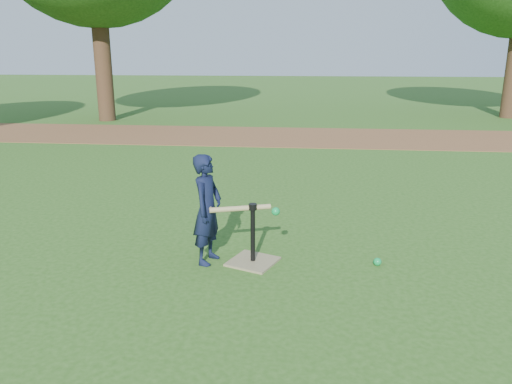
# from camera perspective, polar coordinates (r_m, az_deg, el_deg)

# --- Properties ---
(ground) EXTENTS (80.00, 80.00, 0.00)m
(ground) POSITION_cam_1_polar(r_m,az_deg,el_deg) (5.21, 3.93, -7.27)
(ground) COLOR #285116
(ground) RESTS_ON ground
(dirt_strip) EXTENTS (24.00, 3.00, 0.01)m
(dirt_strip) POSITION_cam_1_polar(r_m,az_deg,el_deg) (12.46, 5.27, 6.30)
(dirt_strip) COLOR brown
(dirt_strip) RESTS_ON ground
(child) EXTENTS (0.35, 0.45, 1.10)m
(child) POSITION_cam_1_polar(r_m,az_deg,el_deg) (4.90, -5.58, -1.98)
(child) COLOR black
(child) RESTS_ON ground
(wiffle_ball_ground) EXTENTS (0.08, 0.08, 0.08)m
(wiffle_ball_ground) POSITION_cam_1_polar(r_m,az_deg,el_deg) (5.10, 13.71, -7.75)
(wiffle_ball_ground) COLOR #0D9542
(wiffle_ball_ground) RESTS_ON ground
(batting_tee) EXTENTS (0.56, 0.56, 0.61)m
(batting_tee) POSITION_cam_1_polar(r_m,az_deg,el_deg) (4.99, -0.36, -6.91)
(batting_tee) COLOR #8B7E58
(batting_tee) RESTS_ON ground
(swing_action) EXTENTS (0.72, 0.24, 0.08)m
(swing_action) POSITION_cam_1_polar(r_m,az_deg,el_deg) (4.81, -1.35, -1.96)
(swing_action) COLOR tan
(swing_action) RESTS_ON ground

